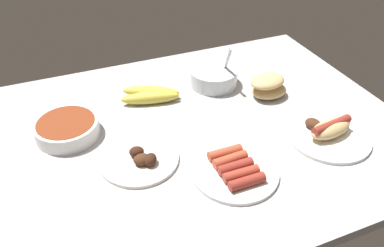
{
  "coord_description": "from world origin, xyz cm",
  "views": [
    {
      "loc": [
        -32.71,
        -79.36,
        66.94
      ],
      "look_at": [
        -0.85,
        -0.9,
        3.0
      ],
      "focal_mm": 36.1,
      "sensor_mm": 36.0,
      "label": 1
    }
  ],
  "objects_px": {
    "banana_bunch": "(151,95)",
    "bread_stack": "(268,86)",
    "plate_sausages": "(235,170)",
    "plate_hotdog_assembled": "(329,132)",
    "bowl_coleslaw": "(214,76)",
    "bowl_chili": "(67,128)",
    "plate_grilled_meat": "(140,158)"
  },
  "relations": [
    {
      "from": "bowl_coleslaw",
      "to": "bread_stack",
      "type": "bearing_deg",
      "value": -44.78
    },
    {
      "from": "plate_sausages",
      "to": "bowl_chili",
      "type": "distance_m",
      "value": 0.47
    },
    {
      "from": "plate_grilled_meat",
      "to": "bread_stack",
      "type": "xyz_separation_m",
      "value": [
        0.46,
        0.14,
        0.03
      ]
    },
    {
      "from": "plate_hotdog_assembled",
      "to": "bowl_coleslaw",
      "type": "distance_m",
      "value": 0.41
    },
    {
      "from": "bowl_coleslaw",
      "to": "banana_bunch",
      "type": "height_order",
      "value": "bowl_coleslaw"
    },
    {
      "from": "plate_grilled_meat",
      "to": "bowl_chili",
      "type": "relative_size",
      "value": 1.18
    },
    {
      "from": "plate_sausages",
      "to": "bread_stack",
      "type": "xyz_separation_m",
      "value": [
        0.26,
        0.27,
        0.02
      ]
    },
    {
      "from": "banana_bunch",
      "to": "bread_stack",
      "type": "bearing_deg",
      "value": -18.28
    },
    {
      "from": "plate_sausages",
      "to": "plate_hotdog_assembled",
      "type": "xyz_separation_m",
      "value": [
        0.3,
        0.03,
        0.01
      ]
    },
    {
      "from": "banana_bunch",
      "to": "plate_grilled_meat",
      "type": "bearing_deg",
      "value": -113.0
    },
    {
      "from": "bowl_coleslaw",
      "to": "plate_hotdog_assembled",
      "type": "bearing_deg",
      "value": -65.11
    },
    {
      "from": "plate_grilled_meat",
      "to": "plate_sausages",
      "type": "relative_size",
      "value": 0.95
    },
    {
      "from": "bowl_chili",
      "to": "banana_bunch",
      "type": "distance_m",
      "value": 0.28
    },
    {
      "from": "bowl_chili",
      "to": "plate_sausages",
      "type": "bearing_deg",
      "value": -40.52
    },
    {
      "from": "plate_hotdog_assembled",
      "to": "banana_bunch",
      "type": "bearing_deg",
      "value": 137.5
    },
    {
      "from": "bowl_chili",
      "to": "bowl_coleslaw",
      "type": "distance_m",
      "value": 0.49
    },
    {
      "from": "bread_stack",
      "to": "banana_bunch",
      "type": "height_order",
      "value": "bread_stack"
    },
    {
      "from": "plate_hotdog_assembled",
      "to": "bread_stack",
      "type": "bearing_deg",
      "value": 100.22
    },
    {
      "from": "bread_stack",
      "to": "bowl_chili",
      "type": "xyz_separation_m",
      "value": [
        -0.61,
        0.03,
        -0.01
      ]
    },
    {
      "from": "bowl_chili",
      "to": "plate_grilled_meat",
      "type": "bearing_deg",
      "value": -48.85
    },
    {
      "from": "bowl_chili",
      "to": "banana_bunch",
      "type": "bearing_deg",
      "value": 17.47
    },
    {
      "from": "bread_stack",
      "to": "bowl_coleslaw",
      "type": "bearing_deg",
      "value": 135.22
    },
    {
      "from": "plate_grilled_meat",
      "to": "banana_bunch",
      "type": "relative_size",
      "value": 1.06
    },
    {
      "from": "plate_grilled_meat",
      "to": "bowl_chili",
      "type": "distance_m",
      "value": 0.23
    },
    {
      "from": "plate_grilled_meat",
      "to": "bowl_coleslaw",
      "type": "xyz_separation_m",
      "value": [
        0.33,
        0.27,
        0.02
      ]
    },
    {
      "from": "plate_sausages",
      "to": "bread_stack",
      "type": "distance_m",
      "value": 0.38
    },
    {
      "from": "plate_sausages",
      "to": "bread_stack",
      "type": "relative_size",
      "value": 1.66
    },
    {
      "from": "plate_sausages",
      "to": "plate_hotdog_assembled",
      "type": "distance_m",
      "value": 0.3
    },
    {
      "from": "plate_sausages",
      "to": "banana_bunch",
      "type": "height_order",
      "value": "banana_bunch"
    },
    {
      "from": "plate_grilled_meat",
      "to": "plate_sausages",
      "type": "xyz_separation_m",
      "value": [
        0.2,
        -0.13,
        0.0
      ]
    },
    {
      "from": "plate_grilled_meat",
      "to": "banana_bunch",
      "type": "xyz_separation_m",
      "value": [
        0.11,
        0.26,
        0.01
      ]
    },
    {
      "from": "plate_sausages",
      "to": "plate_hotdog_assembled",
      "type": "relative_size",
      "value": 0.95
    }
  ]
}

